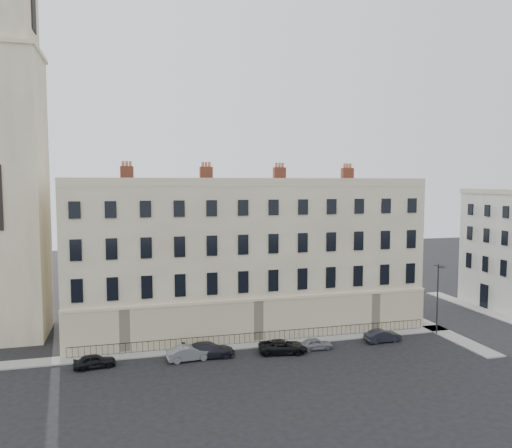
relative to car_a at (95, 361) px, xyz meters
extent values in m
plane|color=black|center=(21.00, -2.69, -0.58)|extent=(160.00, 160.00, 0.00)
cube|color=#BBAB8B|center=(15.00, 9.31, 6.92)|extent=(36.00, 12.00, 15.00)
cube|color=beige|center=(15.00, 3.23, 1.42)|extent=(36.10, 0.18, 4.00)
cube|color=beige|center=(33.08, 9.31, 1.42)|extent=(0.18, 12.10, 4.00)
cube|color=#BBAB8B|center=(15.00, 3.46, 14.82)|extent=(36.00, 0.35, 0.80)
cube|color=#BBAB8B|center=(32.85, 9.31, 14.82)|extent=(0.35, 12.00, 0.80)
cube|color=brown|center=(3.00, 9.31, 15.42)|extent=(1.30, 0.70, 2.00)
cube|color=brown|center=(11.00, 9.31, 15.42)|extent=(1.30, 0.70, 2.00)
cube|color=brown|center=(19.00, 9.31, 15.42)|extent=(1.30, 0.70, 2.00)
cube|color=brown|center=(27.00, 9.31, 15.42)|extent=(1.30, 0.70, 2.00)
cube|color=#BBAB8B|center=(-9.00, 11.31, 13.42)|extent=(8.00, 8.00, 28.00)
cube|color=gray|center=(11.00, 2.31, -0.52)|extent=(48.00, 2.00, 0.12)
cube|color=gray|center=(34.00, 5.31, -0.52)|extent=(2.00, 24.00, 0.12)
cube|color=gray|center=(44.00, 7.31, -0.52)|extent=(2.00, 20.00, 0.12)
cube|color=black|center=(15.00, 2.71, 0.44)|extent=(35.00, 0.04, 0.04)
cube|color=black|center=(15.00, 2.71, -0.46)|extent=(35.00, 0.04, 0.04)
imported|color=black|center=(0.00, 0.00, 0.00)|extent=(3.56, 1.84, 1.16)
imported|color=slate|center=(7.84, -0.28, 0.06)|extent=(4.01, 1.72, 1.28)
imported|color=black|center=(9.57, 0.03, 0.09)|extent=(4.70, 2.07, 1.34)
imported|color=black|center=(16.22, -0.63, 0.03)|extent=(4.64, 2.70, 1.21)
imported|color=gray|center=(19.46, -0.46, -0.05)|extent=(3.15, 1.32, 1.07)
imported|color=black|center=(26.53, -0.07, 0.01)|extent=(3.68, 1.49, 1.19)
cylinder|color=#2B2A2F|center=(33.07, 0.74, 3.02)|extent=(0.14, 0.14, 7.19)
cylinder|color=#2B2A2F|center=(32.84, 0.15, 6.52)|extent=(0.58, 1.29, 0.09)
cube|color=#2B2A2F|center=(32.61, -0.43, 6.48)|extent=(0.32, 0.48, 0.11)
camera|label=1|loc=(2.59, -42.39, 14.80)|focal=35.00mm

